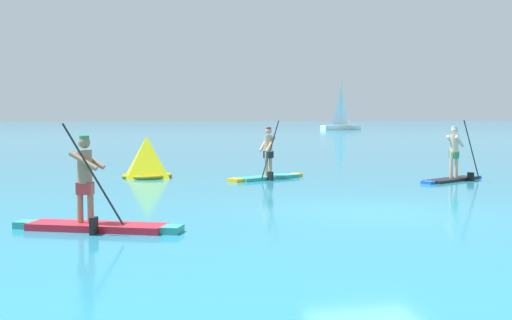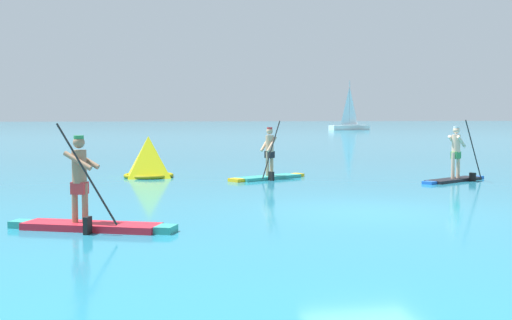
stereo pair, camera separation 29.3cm
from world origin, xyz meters
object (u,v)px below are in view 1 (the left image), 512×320
Objects in this scene: paddleboarder_near_left at (94,212)px; race_marker_buoy at (147,159)px; sailboat_right_horizon at (341,123)px; paddleboarder_mid_center at (267,168)px; paddleboarder_far_right at (454,167)px.

race_marker_buoy is (1.31, 9.99, 0.28)m from paddleboarder_near_left.
race_marker_buoy is 74.31m from sailboat_right_horizon.
paddleboarder_mid_center is at bearing 82.12° from paddleboarder_near_left.
sailboat_right_horizon is at bearing 90.62° from paddleboarder_near_left.
paddleboarder_near_left is at bearing -178.34° from paddleboarder_far_right.
paddleboarder_near_left is at bearing 50.90° from sailboat_right_horizon.
sailboat_right_horizon reaches higher than paddleboarder_mid_center.
race_marker_buoy is at bearing 105.15° from paddleboarder_near_left.
paddleboarder_mid_center is (5.11, 8.66, 0.01)m from paddleboarder_near_left.
paddleboarder_mid_center is 1.42× the size of race_marker_buoy.
race_marker_buoy is at bearing 130.69° from paddleboarder_far_right.
race_marker_buoy is at bearing -50.59° from paddleboarder_mid_center.
paddleboarder_near_left is 84.02m from sailboat_right_horizon.
paddleboarder_mid_center is at bearing 131.38° from paddleboarder_far_right.
paddleboarder_far_right is at bearing -18.27° from race_marker_buoy.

